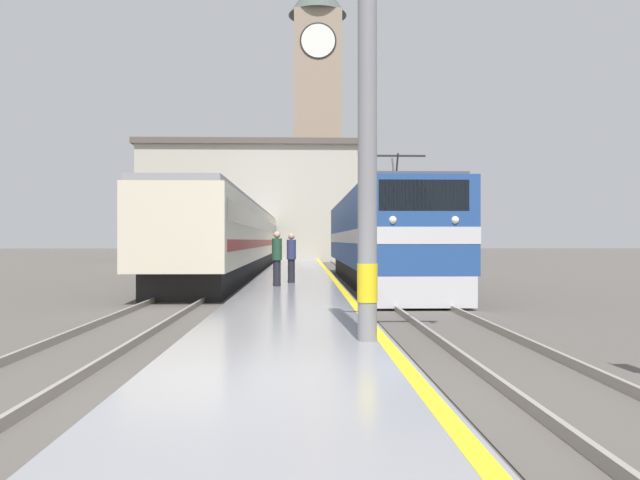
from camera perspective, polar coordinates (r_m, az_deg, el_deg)
name	(u,v)px	position (r m, az deg, el deg)	size (l,w,h in m)	color
ground_plane	(298,271)	(36.98, -2.05, -2.84)	(200.00, 200.00, 0.00)	#514C47
platform	(297,273)	(31.98, -2.11, -3.05)	(3.36, 140.00, 0.27)	gray
rail_track_near	(362,275)	(32.13, 3.89, -3.22)	(2.83, 140.00, 0.16)	#514C47
rail_track_far	(232,275)	(32.18, -8.02, -3.21)	(2.83, 140.00, 0.16)	#514C47
locomotive_train	(377,239)	(25.76, 5.26, 0.13)	(2.92, 19.84, 4.67)	black
passenger_train	(251,238)	(43.75, -6.33, 0.19)	(2.92, 53.12, 3.66)	black
catenary_mast	(371,120)	(9.92, 4.72, 10.91)	(2.40, 0.32, 7.04)	gray
person_on_platform	(277,257)	(21.20, -3.96, -1.56)	(0.34, 0.34, 1.86)	#23232D
second_waiting_passenger	(291,257)	(22.88, -2.64, -1.52)	(0.34, 0.34, 1.81)	#23232D
clock_tower	(318,107)	(64.62, -0.23, 12.10)	(5.89, 5.89, 28.85)	gray
station_building	(254,203)	(55.40, -6.05, 3.41)	(19.47, 8.63, 10.21)	#B7B2A3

